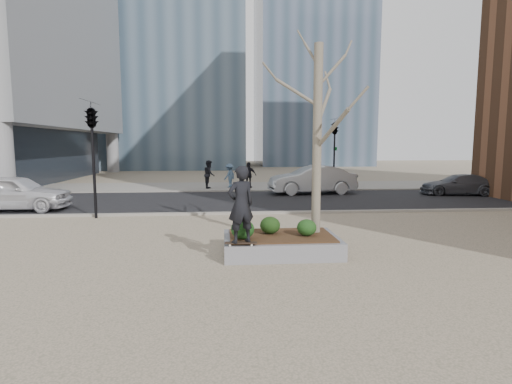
{
  "coord_description": "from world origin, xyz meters",
  "views": [
    {
      "loc": [
        -0.5,
        -10.26,
        2.87
      ],
      "look_at": [
        0.5,
        2.0,
        1.4
      ],
      "focal_mm": 28.0,
      "sensor_mm": 36.0,
      "label": 1
    }
  ],
  "objects": [
    {
      "name": "traffic_light_far",
      "position": [
        6.5,
        14.6,
        2.25
      ],
      "size": [
        0.6,
        2.48,
        4.5
      ],
      "primitive_type": null,
      "color": "black",
      "rests_on": "ground"
    },
    {
      "name": "pedestrian_b",
      "position": [
        -0.11,
        16.31,
        0.82
      ],
      "size": [
        1.08,
        1.17,
        1.58
      ],
      "primitive_type": "imported",
      "rotation": [
        0.0,
        0.0,
        4.08
      ],
      "color": "#476381",
      "rests_on": "far_sidewalk"
    },
    {
      "name": "skateboard",
      "position": [
        -0.1,
        -0.88,
        0.49
      ],
      "size": [
        0.79,
        0.24,
        0.08
      ],
      "primitive_type": null,
      "rotation": [
        0.0,
        0.0,
        -0.05
      ],
      "color": "black",
      "rests_on": "planter"
    },
    {
      "name": "car_silver",
      "position": [
        4.62,
        12.46,
        0.84
      ],
      "size": [
        5.09,
        2.11,
        1.64
      ],
      "primitive_type": "imported",
      "rotation": [
        0.0,
        0.0,
        4.79
      ],
      "color": "#A6AAAF",
      "rests_on": "street"
    },
    {
      "name": "sycamore_tree",
      "position": [
        2.0,
        0.3,
        3.79
      ],
      "size": [
        2.8,
        2.8,
        6.6
      ],
      "primitive_type": null,
      "color": "gray",
      "rests_on": "planter_mulch"
    },
    {
      "name": "ground",
      "position": [
        0.0,
        0.0,
        0.0
      ],
      "size": [
        120.0,
        120.0,
        0.0
      ],
      "primitive_type": "plane",
      "color": "tan",
      "rests_on": "ground"
    },
    {
      "name": "traffic_light_near",
      "position": [
        -5.5,
        5.6,
        2.25
      ],
      "size": [
        0.6,
        2.48,
        4.5
      ],
      "primitive_type": null,
      "color": "black",
      "rests_on": "ground"
    },
    {
      "name": "shrub_right",
      "position": [
        1.66,
        -0.16,
        0.71
      ],
      "size": [
        0.51,
        0.51,
        0.43
      ],
      "primitive_type": "ellipsoid",
      "color": "#103313",
      "rests_on": "planter_mulch"
    },
    {
      "name": "shrub_left",
      "position": [
        -0.03,
        -0.39,
        0.74
      ],
      "size": [
        0.59,
        0.59,
        0.5
      ],
      "primitive_type": "ellipsoid",
      "color": "black",
      "rests_on": "planter_mulch"
    },
    {
      "name": "pedestrian_a",
      "position": [
        -1.43,
        15.86,
        0.94
      ],
      "size": [
        0.7,
        0.89,
        1.82
      ],
      "primitive_type": "imported",
      "rotation": [
        0.0,
        0.0,
        1.58
      ],
      "color": "black",
      "rests_on": "far_sidewalk"
    },
    {
      "name": "car_third",
      "position": [
        12.79,
        11.3,
        0.6
      ],
      "size": [
        4.26,
        2.34,
        1.17
      ],
      "primitive_type": "imported",
      "rotation": [
        0.0,
        0.0,
        4.53
      ],
      "color": "#4E515A",
      "rests_on": "street"
    },
    {
      "name": "planter_mulch",
      "position": [
        1.0,
        0.0,
        0.47
      ],
      "size": [
        2.7,
        1.7,
        0.04
      ],
      "primitive_type": "cube",
      "color": "#382314",
      "rests_on": "planter"
    },
    {
      "name": "planter",
      "position": [
        1.0,
        0.0,
        0.23
      ],
      "size": [
        3.0,
        2.0,
        0.45
      ],
      "primitive_type": "cube",
      "color": "gray",
      "rests_on": "ground"
    },
    {
      "name": "street",
      "position": [
        0.0,
        10.0,
        0.01
      ],
      "size": [
        60.0,
        8.0,
        0.02
      ],
      "primitive_type": "cube",
      "color": "black",
      "rests_on": "ground"
    },
    {
      "name": "far_sidewalk",
      "position": [
        0.0,
        17.0,
        0.01
      ],
      "size": [
        60.0,
        6.0,
        0.02
      ],
      "primitive_type": "cube",
      "color": "gray",
      "rests_on": "ground"
    },
    {
      "name": "pedestrian_c",
      "position": [
        1.16,
        15.84,
        0.88
      ],
      "size": [
        1.08,
        0.72,
        1.7
      ],
      "primitive_type": "imported",
      "rotation": [
        0.0,
        0.0,
        2.81
      ],
      "color": "black",
      "rests_on": "far_sidewalk"
    },
    {
      "name": "skateboarder",
      "position": [
        -0.1,
        -0.88,
        1.45
      ],
      "size": [
        0.8,
        0.68,
        1.85
      ],
      "primitive_type": "imported",
      "rotation": [
        0.0,
        0.0,
        3.56
      ],
      "color": "black",
      "rests_on": "skateboard"
    },
    {
      "name": "police_car",
      "position": [
        -9.52,
        7.66,
        0.8
      ],
      "size": [
        4.6,
        1.93,
        1.56
      ],
      "primitive_type": "imported",
      "rotation": [
        0.0,
        0.0,
        1.55
      ],
      "color": "silver",
      "rests_on": "street"
    },
    {
      "name": "shrub_middle",
      "position": [
        0.73,
        0.17,
        0.72
      ],
      "size": [
        0.54,
        0.54,
        0.46
      ],
      "primitive_type": "ellipsoid",
      "color": "black",
      "rests_on": "planter_mulch"
    }
  ]
}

